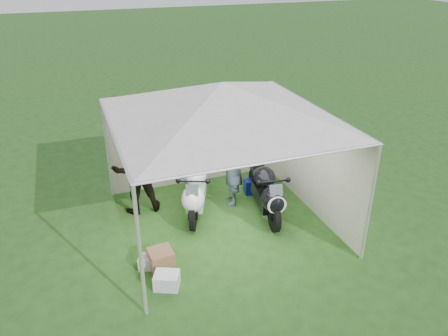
{
  "coord_description": "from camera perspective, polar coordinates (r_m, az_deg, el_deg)",
  "views": [
    {
      "loc": [
        -2.62,
        -7.22,
        5.07
      ],
      "look_at": [
        0.16,
        0.35,
        1.09
      ],
      "focal_mm": 35.0,
      "sensor_mm": 36.0,
      "label": 1
    }
  ],
  "objects": [
    {
      "name": "crate_1",
      "position": [
        7.99,
        -8.22,
        -11.74
      ],
      "size": [
        0.45,
        0.45,
        0.37
      ],
      "primitive_type": "cube",
      "rotation": [
        0.0,
        0.0,
        0.08
      ],
      "color": "brown",
      "rests_on": "ground"
    },
    {
      "name": "motorcycle_white",
      "position": [
        9.27,
        -3.71,
        -2.84
      ],
      "size": [
        1.05,
        1.97,
        1.03
      ],
      "rotation": [
        0.0,
        0.0,
        -0.39
      ],
      "color": "black",
      "rests_on": "ground"
    },
    {
      "name": "crate_2",
      "position": [
        8.09,
        -9.93,
        -11.98
      ],
      "size": [
        0.38,
        0.35,
        0.23
      ],
      "primitive_type": "cube",
      "rotation": [
        0.0,
        0.0,
        -0.33
      ],
      "color": "#B0B5BA",
      "rests_on": "ground"
    },
    {
      "name": "motorcycle_black",
      "position": [
        9.24,
        5.53,
        -2.9
      ],
      "size": [
        0.68,
        2.12,
        1.05
      ],
      "rotation": [
        0.0,
        0.0,
        -0.16
      ],
      "color": "black",
      "rests_on": "ground"
    },
    {
      "name": "canopy_tent",
      "position": [
        8.11,
        -0.29,
        8.34
      ],
      "size": [
        5.66,
        5.66,
        3.0
      ],
      "color": "silver",
      "rests_on": "ground"
    },
    {
      "name": "crate_0",
      "position": [
        7.62,
        -7.48,
        -14.35
      ],
      "size": [
        0.51,
        0.46,
        0.27
      ],
      "primitive_type": "cube",
      "rotation": [
        0.0,
        0.0,
        -0.43
      ],
      "color": "silver",
      "rests_on": "ground"
    },
    {
      "name": "equipment_box",
      "position": [
        10.43,
        4.97,
        -1.52
      ],
      "size": [
        0.46,
        0.38,
        0.45
      ],
      "primitive_type": "cube",
      "rotation": [
        0.0,
        0.0,
        0.03
      ],
      "color": "black",
      "rests_on": "ground"
    },
    {
      "name": "paddock_stand",
      "position": [
        10.26,
        3.93,
        -2.35
      ],
      "size": [
        0.49,
        0.35,
        0.34
      ],
      "primitive_type": "cube",
      "rotation": [
        0.0,
        0.0,
        -0.16
      ],
      "color": "#1520C7",
      "rests_on": "ground"
    },
    {
      "name": "person_blue_jacket",
      "position": [
        9.49,
        1.09,
        0.38
      ],
      "size": [
        0.62,
        0.77,
        1.85
      ],
      "primitive_type": "imported",
      "rotation": [
        0.0,
        0.0,
        -1.86
      ],
      "color": "slate",
      "rests_on": "ground"
    },
    {
      "name": "person_dark_jacket",
      "position": [
        9.35,
        -11.55,
        -0.16
      ],
      "size": [
        1.0,
        0.8,
        1.99
      ],
      "primitive_type": "imported",
      "rotation": [
        0.0,
        0.0,
        3.19
      ],
      "color": "black",
      "rests_on": "ground"
    },
    {
      "name": "ground",
      "position": [
        9.21,
        -0.18,
        -7.15
      ],
      "size": [
        80.0,
        80.0,
        0.0
      ],
      "primitive_type": "plane",
      "color": "#224819",
      "rests_on": "ground"
    }
  ]
}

